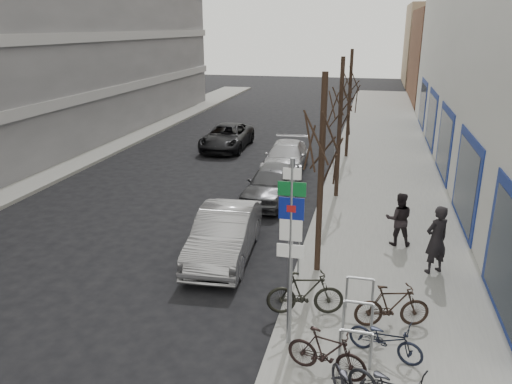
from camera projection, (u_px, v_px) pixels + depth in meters
The scene contains 23 objects.
ground at pixel (183, 333), 11.20m from camera, with size 120.00×120.00×0.00m, color black.
sidewalk_east at pixel (385, 201), 19.43m from camera, with size 5.00×70.00×0.15m, color slate.
sidewalk_west at pixel (36, 175), 22.80m from camera, with size 3.00×70.00×0.15m, color slate.
brick_building_far at pixel (484, 56), 44.04m from camera, with size 12.00×14.00×8.00m, color brown.
tan_building_far at pixel (464, 45), 57.62m from camera, with size 13.00×12.00×9.00m, color #937A5B.
highway_sign_pole at pixel (291, 243), 9.89m from camera, with size 0.55×0.10×4.20m.
bike_rack at pixel (358, 315), 10.72m from camera, with size 0.66×2.26×0.83m.
tree_near at pixel (323, 128), 12.56m from camera, with size 1.80×1.80×5.50m.
tree_mid at pixel (341, 95), 18.57m from camera, with size 1.80×1.80×5.50m.
tree_far at pixel (351, 78), 24.57m from camera, with size 1.80×1.80×5.50m.
meter_front at pixel (299, 250), 13.21m from camera, with size 0.10×0.08×1.27m.
meter_mid at pixel (321, 188), 18.29m from camera, with size 0.10×0.08×1.27m.
meter_back at pixel (334, 153), 23.37m from camera, with size 0.10×0.08×1.27m.
bike_near_right at pixel (327, 352), 9.51m from camera, with size 0.48×1.61×0.98m, color black.
bike_mid_curb at pixel (386, 336), 10.04m from camera, with size 0.47×1.55×0.95m, color black.
bike_mid_inner at pixel (305, 293), 11.52m from camera, with size 0.54×1.81×1.10m, color black.
bike_far_inner at pixel (392, 306), 11.05m from camera, with size 0.51×1.70×1.03m, color black.
parked_car_front at pixel (224, 234), 14.67m from camera, with size 1.56×4.47×1.47m, color #96969B.
parked_car_mid at pixel (272, 183), 19.46m from camera, with size 1.69×4.21×1.43m, color #45464A.
parked_car_back at pixel (286, 157), 23.50m from camera, with size 1.89×4.65×1.35m, color #A2A2A7.
lane_car at pixel (227, 137), 27.79m from camera, with size 2.25×4.88×1.36m, color black.
pedestrian_near at pixel (436, 240), 13.37m from camera, with size 0.70×0.46×1.92m, color black.
pedestrian_far at pixel (399, 219), 15.13m from camera, with size 0.62×0.42×1.69m, color black.
Camera 1 is at (3.81, -8.98, 6.55)m, focal length 35.00 mm.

